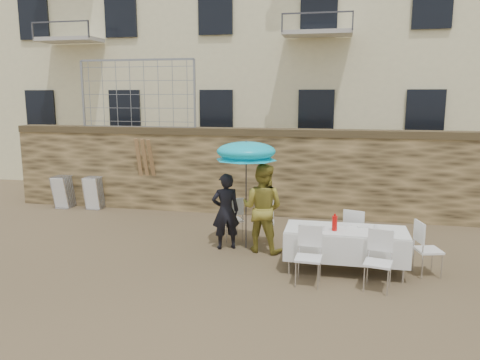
% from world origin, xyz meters
% --- Properties ---
extents(ground, '(80.00, 80.00, 0.00)m').
position_xyz_m(ground, '(0.00, 0.00, 0.00)').
color(ground, brown).
rests_on(ground, ground).
extents(stone_wall, '(13.00, 0.50, 2.20)m').
position_xyz_m(stone_wall, '(0.00, 5.00, 1.10)').
color(stone_wall, brown).
rests_on(stone_wall, ground).
extents(chain_link_fence, '(3.20, 0.06, 1.80)m').
position_xyz_m(chain_link_fence, '(-3.00, 5.00, 3.10)').
color(chain_link_fence, gray).
rests_on(chain_link_fence, stone_wall).
extents(man_suit, '(0.67, 0.57, 1.55)m').
position_xyz_m(man_suit, '(0.14, 2.04, 0.78)').
color(man_suit, black).
rests_on(man_suit, ground).
extents(woman_dress, '(0.99, 0.84, 1.77)m').
position_xyz_m(woman_dress, '(0.89, 2.04, 0.89)').
color(woman_dress, gold).
rests_on(woman_dress, ground).
extents(umbrella, '(1.23, 1.23, 2.04)m').
position_xyz_m(umbrella, '(0.54, 2.14, 1.93)').
color(umbrella, '#3F3F44').
rests_on(umbrella, ground).
extents(couple_chair_left, '(0.66, 0.66, 0.96)m').
position_xyz_m(couple_chair_left, '(0.14, 2.59, 0.48)').
color(couple_chair_left, white).
rests_on(couple_chair_left, ground).
extents(couple_chair_right, '(0.55, 0.55, 0.96)m').
position_xyz_m(couple_chair_right, '(0.84, 2.59, 0.48)').
color(couple_chair_right, white).
rests_on(couple_chair_right, ground).
extents(banquet_table, '(2.10, 0.85, 0.78)m').
position_xyz_m(banquet_table, '(2.50, 1.26, 0.73)').
color(banquet_table, white).
rests_on(banquet_table, ground).
extents(soda_bottle, '(0.09, 0.09, 0.26)m').
position_xyz_m(soda_bottle, '(2.30, 1.11, 0.91)').
color(soda_bottle, red).
rests_on(soda_bottle, banquet_table).
extents(table_chair_front_left, '(0.50, 0.50, 0.96)m').
position_xyz_m(table_chair_front_left, '(1.90, 0.51, 0.48)').
color(table_chair_front_left, white).
rests_on(table_chair_front_left, ground).
extents(table_chair_front_right, '(0.57, 0.57, 0.96)m').
position_xyz_m(table_chair_front_right, '(3.00, 0.51, 0.48)').
color(table_chair_front_right, white).
rests_on(table_chair_front_right, ground).
extents(table_chair_back, '(0.60, 0.60, 0.96)m').
position_xyz_m(table_chair_back, '(2.70, 2.06, 0.48)').
color(table_chair_back, white).
rests_on(table_chair_back, ground).
extents(table_chair_side, '(0.59, 0.59, 0.96)m').
position_xyz_m(table_chair_side, '(3.90, 1.36, 0.48)').
color(table_chair_side, white).
rests_on(table_chair_side, ground).
extents(chair_stack_left, '(0.46, 0.55, 0.92)m').
position_xyz_m(chair_stack_left, '(-5.07, 4.68, 0.46)').
color(chair_stack_left, white).
rests_on(chair_stack_left, ground).
extents(chair_stack_right, '(0.46, 0.47, 0.92)m').
position_xyz_m(chair_stack_right, '(-4.17, 4.68, 0.46)').
color(chair_stack_right, white).
rests_on(chair_stack_right, ground).
extents(wood_planks, '(0.70, 0.20, 2.00)m').
position_xyz_m(wood_planks, '(-2.57, 4.75, 1.00)').
color(wood_planks, '#A37749').
rests_on(wood_planks, ground).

